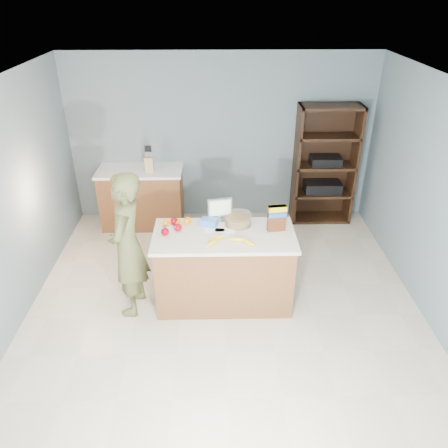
{
  "coord_description": "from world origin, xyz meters",
  "views": [
    {
      "loc": [
        -0.09,
        -3.8,
        3.31
      ],
      "look_at": [
        0.0,
        0.35,
        1.0
      ],
      "focal_mm": 35.0,
      "sensor_mm": 36.0,
      "label": 1
    }
  ],
  "objects_px": {
    "tv": "(220,208)",
    "cereal_box": "(277,216)",
    "shelving_unit": "(324,166)",
    "person": "(128,246)",
    "counter_peninsula": "(224,271)"
  },
  "relations": [
    {
      "from": "shelving_unit",
      "to": "tv",
      "type": "xyz_separation_m",
      "value": [
        -1.59,
        -1.74,
        0.19
      ]
    },
    {
      "from": "person",
      "to": "cereal_box",
      "type": "height_order",
      "value": "person"
    },
    {
      "from": "person",
      "to": "shelving_unit",
      "type": "bearing_deg",
      "value": 135.56
    },
    {
      "from": "counter_peninsula",
      "to": "tv",
      "type": "bearing_deg",
      "value": 97.78
    },
    {
      "from": "tv",
      "to": "cereal_box",
      "type": "bearing_deg",
      "value": -20.3
    },
    {
      "from": "cereal_box",
      "to": "person",
      "type": "bearing_deg",
      "value": -173.4
    },
    {
      "from": "counter_peninsula",
      "to": "shelving_unit",
      "type": "bearing_deg",
      "value": 52.89
    },
    {
      "from": "shelving_unit",
      "to": "person",
      "type": "xyz_separation_m",
      "value": [
        -2.59,
        -2.16,
        -0.03
      ]
    },
    {
      "from": "shelving_unit",
      "to": "cereal_box",
      "type": "xyz_separation_m",
      "value": [
        -0.97,
        -1.97,
        0.21
      ]
    },
    {
      "from": "shelving_unit",
      "to": "person",
      "type": "bearing_deg",
      "value": -140.18
    },
    {
      "from": "counter_peninsula",
      "to": "person",
      "type": "distance_m",
      "value": 1.12
    },
    {
      "from": "counter_peninsula",
      "to": "tv",
      "type": "xyz_separation_m",
      "value": [
        -0.04,
        0.31,
        0.64
      ]
    },
    {
      "from": "shelving_unit",
      "to": "cereal_box",
      "type": "bearing_deg",
      "value": -116.29
    },
    {
      "from": "counter_peninsula",
      "to": "cereal_box",
      "type": "distance_m",
      "value": 0.88
    },
    {
      "from": "counter_peninsula",
      "to": "cereal_box",
      "type": "relative_size",
      "value": 5.22
    }
  ]
}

